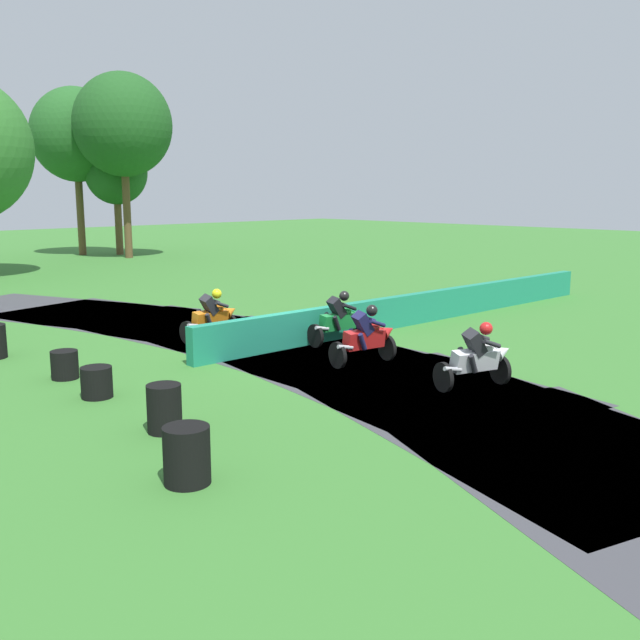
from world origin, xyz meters
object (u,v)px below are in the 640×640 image
object	(u,v)px
motorcycle_fourth_orange	(213,316)
tire_stack_near	(187,455)
tire_stack_mid_b	(97,382)
tire_stack_mid_a	(164,408)
tire_stack_far	(65,365)
motorcycle_lead_white	(478,357)
motorcycle_trailing_green	(341,319)
motorcycle_chase_red	(367,336)

from	to	relation	value
motorcycle_fourth_orange	tire_stack_near	world-z (taller)	motorcycle_fourth_orange
motorcycle_fourth_orange	tire_stack_mid_b	distance (m)	5.54
tire_stack_mid_a	motorcycle_fourth_orange	bearing A→B (deg)	48.00
tire_stack_near	tire_stack_far	world-z (taller)	tire_stack_near
motorcycle_lead_white	tire_stack_near	size ratio (longest dim) A/B	2.10
motorcycle_trailing_green	tire_stack_mid_b	size ratio (longest dim) A/B	2.84
tire_stack_near	tire_stack_far	bearing A→B (deg)	79.11
tire_stack_near	motorcycle_lead_white	bearing A→B (deg)	-0.75
motorcycle_chase_red	tire_stack_near	bearing A→B (deg)	-157.38
motorcycle_trailing_green	tire_stack_far	distance (m)	6.85
tire_stack_mid_a	tire_stack_mid_b	distance (m)	2.62
motorcycle_lead_white	tire_stack_near	world-z (taller)	motorcycle_lead_white
motorcycle_trailing_green	tire_stack_mid_a	world-z (taller)	motorcycle_trailing_green
motorcycle_chase_red	motorcycle_fourth_orange	size ratio (longest dim) A/B	1.02
tire_stack_mid_b	tire_stack_far	bearing A→B (deg)	84.29
motorcycle_chase_red	motorcycle_fourth_orange	world-z (taller)	motorcycle_chase_red
motorcycle_trailing_green	tire_stack_mid_a	xyz separation A→B (m)	(-6.95, -2.73, -0.26)
tire_stack_mid_a	tire_stack_mid_b	world-z (taller)	tire_stack_mid_a
tire_stack_mid_a	tire_stack_near	bearing A→B (deg)	-114.36
motorcycle_chase_red	tire_stack_far	world-z (taller)	motorcycle_chase_red
motorcycle_trailing_green	tire_stack_far	bearing A→B (deg)	166.02
motorcycle_lead_white	motorcycle_trailing_green	bearing A→B (deg)	77.85
motorcycle_fourth_orange	tire_stack_far	distance (m)	4.71
motorcycle_chase_red	motorcycle_lead_white	bearing A→B (deg)	-88.04
motorcycle_fourth_orange	tire_stack_mid_b	bearing A→B (deg)	-149.32
tire_stack_mid_a	tire_stack_far	size ratio (longest dim) A/B	1.33
tire_stack_mid_a	tire_stack_far	bearing A→B (deg)	85.85
tire_stack_near	tire_stack_mid_b	bearing A→B (deg)	77.18
tire_stack_near	tire_stack_mid_b	world-z (taller)	tire_stack_near
motorcycle_fourth_orange	tire_stack_mid_a	distance (m)	7.32
tire_stack_mid_b	tire_stack_near	bearing A→B (deg)	-102.82
motorcycle_fourth_orange	motorcycle_lead_white	bearing A→B (deg)	-82.31
motorcycle_chase_red	tire_stack_near	size ratio (longest dim) A/B	2.14
motorcycle_chase_red	motorcycle_trailing_green	distance (m)	2.25
motorcycle_chase_red	tire_stack_mid_b	distance (m)	5.97
motorcycle_chase_red	tire_stack_mid_a	bearing A→B (deg)	-172.31
motorcycle_trailing_green	tire_stack_mid_b	bearing A→B (deg)	-179.04
motorcycle_chase_red	tire_stack_mid_b	bearing A→B (deg)	162.11
tire_stack_near	tire_stack_mid_b	size ratio (longest dim) A/B	1.33
tire_stack_mid_b	tire_stack_far	world-z (taller)	same
motorcycle_chase_red	motorcycle_trailing_green	xyz separation A→B (m)	(1.14, 1.94, 0.00)
motorcycle_lead_white	motorcycle_chase_red	size ratio (longest dim) A/B	0.99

